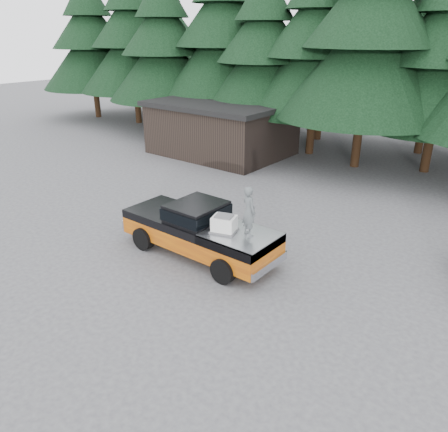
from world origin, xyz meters
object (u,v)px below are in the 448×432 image
Objects in this scene: pickup_truck at (199,237)px; air_compressor at (224,224)px; man_on_bed at (249,211)px; utility_building at (222,127)px.

pickup_truck is 8.21× the size of air_compressor.
pickup_truck is 1.58m from air_compressor.
utility_building reaches higher than man_on_bed.
man_on_bed is 15.19m from utility_building.
air_compressor is 14.90m from utility_building.
pickup_truck is 0.71× the size of utility_building.
man_on_bed is at bearing -47.99° from utility_building.
utility_building is (-9.39, 11.57, 0.09)m from air_compressor.
utility_building is at bearing 111.37° from air_compressor.
air_compressor is (1.27, -0.20, 0.92)m from pickup_truck.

